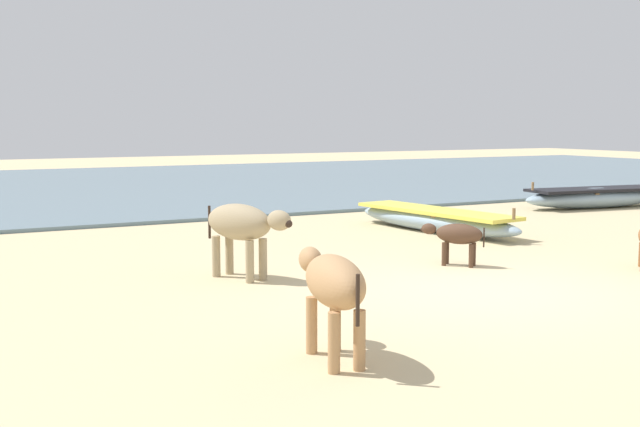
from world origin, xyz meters
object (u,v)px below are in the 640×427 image
at_px(fishing_boat_1, 596,197).
at_px(calf_near_dark, 457,235).
at_px(cow_second_adult_dun, 242,225).
at_px(fishing_boat_0, 435,219).
at_px(cow_adult_tan, 333,284).

height_order(fishing_boat_1, calf_near_dark, fishing_boat_1).
distance_m(calf_near_dark, cow_second_adult_dun, 3.30).
bearing_deg(calf_near_dark, cow_second_adult_dun, 41.96).
bearing_deg(calf_near_dark, fishing_boat_0, -69.28).
relative_size(fishing_boat_0, calf_near_dark, 5.02).
bearing_deg(fishing_boat_1, cow_adult_tan, 41.01).
distance_m(fishing_boat_0, calf_near_dark, 3.75).
height_order(fishing_boat_1, cow_adult_tan, cow_adult_tan).
relative_size(fishing_boat_1, calf_near_dark, 4.84).
distance_m(cow_adult_tan, calf_near_dark, 5.15).
height_order(cow_adult_tan, calf_near_dark, cow_adult_tan).
xyz_separation_m(fishing_boat_1, cow_second_adult_dun, (-11.34, -4.21, 0.48)).
bearing_deg(calf_near_dark, cow_adult_tan, 91.89).
bearing_deg(fishing_boat_1, cow_second_adult_dun, 27.56).
distance_m(fishing_boat_0, fishing_boat_1, 6.34).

